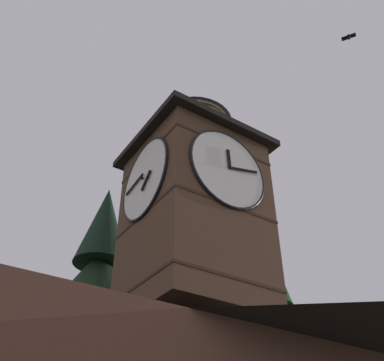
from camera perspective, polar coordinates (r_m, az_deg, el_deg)
name	(u,v)px	position (r m, az deg, el deg)	size (l,w,h in m)	color
clock_tower	(194,206)	(16.52, 0.25, -3.19)	(4.79, 4.79, 9.55)	brown
flying_bird_high	(349,37)	(20.94, 19.10, 16.69)	(0.46, 0.60, 0.15)	black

